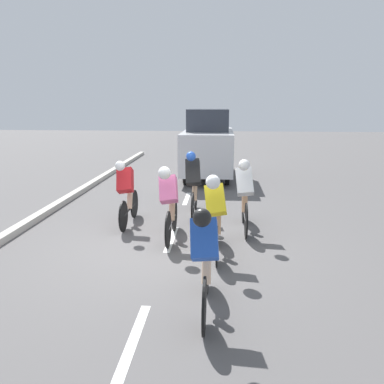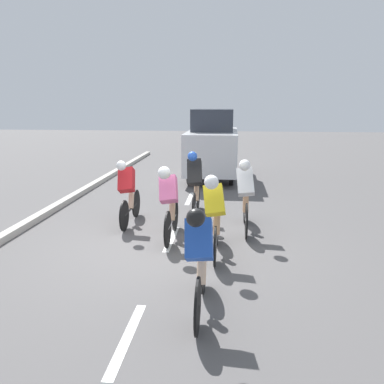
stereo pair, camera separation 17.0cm
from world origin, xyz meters
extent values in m
plane|color=#565454|center=(0.00, 0.00, 0.00)|extent=(60.00, 60.00, 0.00)
cube|color=white|center=(0.00, 2.85, 0.00)|extent=(0.12, 1.40, 0.01)
cube|color=white|center=(0.00, -0.35, 0.00)|extent=(0.12, 1.40, 0.01)
cube|color=white|center=(0.00, -3.55, 0.00)|extent=(0.12, 1.40, 0.01)
cube|color=#B7B2A8|center=(3.20, -0.35, 0.07)|extent=(0.20, 24.69, 0.14)
cylinder|color=black|center=(-0.90, -0.16, 0.33)|extent=(0.03, 0.66, 0.66)
cylinder|color=black|center=(-0.90, 0.80, 0.33)|extent=(0.03, 0.66, 0.66)
cylinder|color=#B7B7BC|center=(-0.90, 0.32, 0.33)|extent=(0.04, 0.96, 0.04)
cylinder|color=#B7B7BC|center=(-0.90, 0.15, 0.54)|extent=(0.04, 0.04, 0.42)
cylinder|color=#1999D8|center=(-0.90, 0.27, 0.43)|extent=(0.07, 0.07, 0.16)
cylinder|color=tan|center=(-0.90, 0.24, 0.51)|extent=(0.12, 0.23, 0.36)
cube|color=yellow|center=(-0.86, 0.42, 1.00)|extent=(0.40, 0.45, 0.57)
sphere|color=white|center=(-0.82, 0.64, 1.35)|extent=(0.23, 0.23, 0.23)
cylinder|color=black|center=(-0.33, -2.49, 0.33)|extent=(0.03, 0.67, 0.67)
cylinder|color=black|center=(-0.33, -1.46, 0.33)|extent=(0.03, 0.67, 0.67)
cylinder|color=#B7B7BC|center=(-0.33, -1.97, 0.33)|extent=(0.04, 1.04, 0.04)
cylinder|color=#B7B7BC|center=(-0.33, -2.16, 0.54)|extent=(0.04, 0.04, 0.42)
cylinder|color=white|center=(-0.33, -2.02, 0.43)|extent=(0.07, 0.07, 0.16)
cylinder|color=#DBAD84|center=(-0.33, -2.05, 0.51)|extent=(0.12, 0.23, 0.36)
cube|color=black|center=(-0.30, -1.87, 1.05)|extent=(0.37, 0.51, 0.63)
sphere|color=blue|center=(-0.27, -1.65, 1.45)|extent=(0.21, 0.21, 0.21)
cylinder|color=black|center=(0.00, -0.86, 0.34)|extent=(0.03, 0.68, 0.68)
cylinder|color=black|center=(0.00, 0.09, 0.34)|extent=(0.03, 0.68, 0.68)
cylinder|color=#B7B7BC|center=(0.00, -0.39, 0.34)|extent=(0.04, 0.95, 0.04)
cylinder|color=#B7B7BC|center=(0.00, -0.55, 0.55)|extent=(0.04, 0.04, 0.42)
cylinder|color=green|center=(0.00, -0.44, 0.44)|extent=(0.07, 0.07, 0.16)
cylinder|color=#DBAD84|center=(0.00, -0.46, 0.52)|extent=(0.12, 0.23, 0.36)
cube|color=pink|center=(0.04, -0.29, 1.01)|extent=(0.39, 0.45, 0.56)
sphere|color=white|center=(0.07, -0.07, 1.36)|extent=(0.23, 0.23, 0.23)
cylinder|color=black|center=(-0.78, 1.69, 0.33)|extent=(0.03, 0.67, 0.67)
cylinder|color=black|center=(-0.78, 2.66, 0.33)|extent=(0.03, 0.67, 0.67)
cylinder|color=black|center=(-0.78, 2.18, 0.33)|extent=(0.04, 0.97, 0.04)
cylinder|color=black|center=(-0.78, 2.01, 0.54)|extent=(0.04, 0.04, 0.42)
cylinder|color=green|center=(-0.78, 2.13, 0.43)|extent=(0.07, 0.07, 0.16)
cylinder|color=beige|center=(-0.78, 2.10, 0.51)|extent=(0.12, 0.23, 0.36)
cube|color=blue|center=(-0.76, 2.28, 0.99)|extent=(0.36, 0.44, 0.54)
sphere|color=black|center=(-0.74, 2.50, 1.33)|extent=(0.21, 0.21, 0.21)
cylinder|color=black|center=(-1.45, -1.55, 0.35)|extent=(0.03, 0.71, 0.71)
cylinder|color=black|center=(-1.45, -0.52, 0.35)|extent=(0.03, 0.71, 0.71)
cylinder|color=#B7B7BC|center=(-1.45, -1.03, 0.35)|extent=(0.04, 1.03, 0.04)
cylinder|color=#B7B7BC|center=(-1.45, -1.21, 0.56)|extent=(0.04, 0.04, 0.42)
cylinder|color=yellow|center=(-1.45, -1.08, 0.45)|extent=(0.07, 0.07, 0.16)
cylinder|color=tan|center=(-1.45, -1.11, 0.53)|extent=(0.12, 0.23, 0.36)
cube|color=white|center=(-1.41, -0.93, 1.05)|extent=(0.38, 0.48, 0.60)
sphere|color=white|center=(-1.38, -0.71, 1.42)|extent=(0.22, 0.22, 0.22)
cylinder|color=black|center=(1.04, -1.71, 0.32)|extent=(0.03, 0.65, 0.65)
cylinder|color=black|center=(1.04, -0.72, 0.32)|extent=(0.03, 0.65, 0.65)
cylinder|color=black|center=(1.04, -1.21, 0.32)|extent=(0.04, 0.98, 0.04)
cylinder|color=black|center=(1.04, -1.39, 0.53)|extent=(0.04, 0.04, 0.42)
cylinder|color=green|center=(1.04, -1.26, 0.42)|extent=(0.07, 0.07, 0.16)
cylinder|color=beige|center=(1.04, -1.29, 0.50)|extent=(0.12, 0.23, 0.36)
cube|color=red|center=(1.08, -1.11, 1.00)|extent=(0.39, 0.46, 0.57)
sphere|color=white|center=(1.11, -0.89, 1.34)|extent=(0.20, 0.20, 0.20)
cylinder|color=black|center=(-1.14, -5.48, 0.32)|extent=(0.14, 0.64, 0.64)
cylinder|color=black|center=(0.22, -5.48, 0.32)|extent=(0.14, 0.64, 0.64)
cylinder|color=black|center=(-1.14, -7.92, 0.32)|extent=(0.14, 0.64, 0.64)
cylinder|color=black|center=(0.22, -7.92, 0.32)|extent=(0.14, 0.64, 0.64)
cube|color=silver|center=(-0.46, -6.70, 0.99)|extent=(1.70, 3.94, 1.34)
cube|color=#2D333D|center=(-0.46, -6.90, 2.03)|extent=(1.39, 2.16, 0.74)
camera|label=1|loc=(-0.95, 6.49, 2.57)|focal=35.00mm
camera|label=2|loc=(-1.12, 6.47, 2.57)|focal=35.00mm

